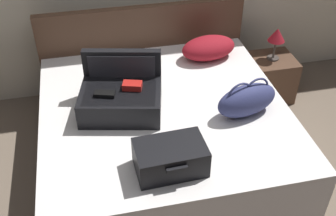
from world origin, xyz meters
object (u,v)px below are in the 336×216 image
Objects in this scene: duffel_bag at (247,100)px; pillow_near_headboard at (209,48)px; bed at (164,135)px; table_lamp at (277,36)px; hard_case_medium at (170,158)px; hard_case_large at (121,96)px; nightstand at (269,78)px.

pillow_near_headboard is (-0.04, 0.85, -0.03)m from duffel_bag.
bed is 5.86× the size of table_lamp.
duffel_bag reaches higher than hard_case_medium.
hard_case_medium is 0.81m from duffel_bag.
hard_case_medium is at bearing -98.56° from bed.
table_lamp is (0.68, 0.04, 0.02)m from pillow_near_headboard.
bed is at bearing -150.70° from table_lamp.
bed is 0.75m from duffel_bag.
duffel_bag is at bearing -2.84° from hard_case_large.
hard_case_large is at bearing 105.47° from hard_case_medium.
hard_case_large is 1.68m from table_lamp.
duffel_bag is at bearing -19.50° from bed.
nightstand is (0.68, 0.04, -0.45)m from pillow_near_headboard.
bed is 1.46m from table_lamp.
hard_case_large is 1.74m from nightstand.
table_lamp reaches higher than nightstand.
hard_case_medium is at bearing -134.78° from nightstand.
hard_case_large is 1.06m from pillow_near_headboard.
bed is 0.52m from hard_case_large.
hard_case_medium is 0.88× the size of duffel_bag.
hard_case_large reaches higher than table_lamp.
duffel_bag reaches higher than nightstand.
table_lamp reaches higher than bed.
duffel_bag reaches higher than bed.
hard_case_large is 2.12× the size of table_lamp.
bed is 4.12× the size of hard_case_medium.
hard_case_large reaches higher than duffel_bag.
pillow_near_headboard is (0.87, 0.60, -0.03)m from hard_case_large.
pillow_near_headboard is 1.14× the size of nightstand.
duffel_bag is at bearing -125.61° from table_lamp.
table_lamp is at bearing 0.00° from nightstand.
hard_case_medium is at bearing -147.27° from duffel_bag.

